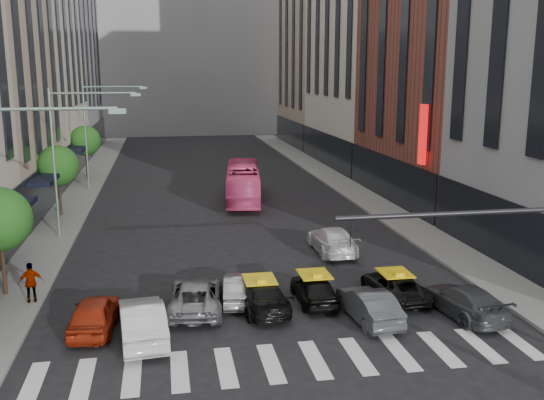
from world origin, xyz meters
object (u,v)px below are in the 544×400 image
car_white_front (142,320)px  streetlamp_far (96,122)px  car_red (95,313)px  taxi_center (314,289)px  pedestrian_far (31,282)px  streetlamp_mid (69,143)px  taxi_left (260,294)px  streetlamp_near (2,195)px  bus (243,183)px

car_white_front → streetlamp_far: bearing=-87.7°
car_red → streetlamp_far: bearing=-80.2°
streetlamp_far → car_white_front: streetlamp_far is taller
car_white_front → taxi_center: bearing=-167.3°
streetlamp_far → car_white_front: 32.41m
pedestrian_far → streetlamp_mid: bearing=-102.7°
car_red → streetlamp_mid: bearing=-74.8°
taxi_left → streetlamp_mid: bearing=-61.6°
streetlamp_near → bus: size_ratio=0.85×
streetlamp_mid → taxi_left: (9.44, -13.50, -5.23)m
streetlamp_mid → pedestrian_far: 12.27m
streetlamp_mid → taxi_center: (11.94, -13.19, -5.25)m
streetlamp_far → car_white_front: size_ratio=1.92×
taxi_left → taxi_center: bearing=-179.5°
streetlamp_mid → taxi_left: size_ratio=1.95×
streetlamp_near → car_red: (2.64, 1.52, -5.20)m
streetlamp_mid → bus: 15.37m
taxi_left → taxi_center: (2.50, 0.31, -0.01)m
streetlamp_mid → streetlamp_far: size_ratio=1.00×
streetlamp_mid → car_red: bearing=-79.7°
bus → taxi_left: bearing=91.7°
car_white_front → pedestrian_far: bearing=-47.9°
taxi_left → bus: size_ratio=0.43×
streetlamp_far → car_white_front: bearing=-81.9°
streetlamp_far → car_white_front: (4.54, -31.68, -5.13)m
car_white_front → bus: (7.16, 24.63, 0.71)m
streetlamp_far → taxi_center: bearing=-67.7°
streetlamp_near → taxi_center: streetlamp_near is taller
taxi_left → car_red: bearing=1.6°
taxi_left → pedestrian_far: 10.06m
taxi_left → bus: (2.25, 22.44, 0.81)m
bus → car_white_front: bearing=81.2°
bus → pedestrian_far: bearing=66.6°
streetlamp_far → taxi_center: streetlamp_far is taller
car_white_front → pedestrian_far: size_ratio=2.60×
streetlamp_mid → bus: bearing=37.4°
streetlamp_near → streetlamp_mid: (0.00, 16.00, 0.00)m
streetlamp_near → taxi_left: streetlamp_near is taller
streetlamp_mid → streetlamp_far: same height
bus → pedestrian_far: bus is taller
pedestrian_far → streetlamp_near: bearing=83.4°
streetlamp_mid → car_white_front: (4.54, -15.68, -5.13)m
car_red → car_white_front: car_white_front is taller
taxi_center → bus: bus is taller
streetlamp_far → pedestrian_far: streetlamp_far is taller
streetlamp_far → taxi_center: (11.94, -29.19, -5.25)m
bus → streetlamp_near: bearing=72.3°
streetlamp_mid → car_white_front: size_ratio=1.92×
taxi_center → pedestrian_far: bearing=-9.3°
streetlamp_near → taxi_center: bearing=13.3°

